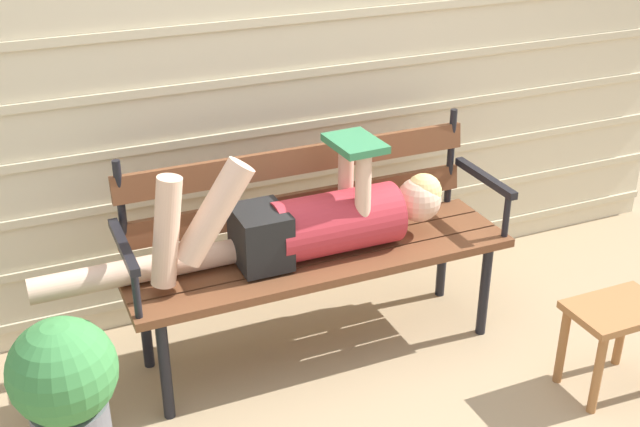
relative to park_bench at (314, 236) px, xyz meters
name	(u,v)px	position (x,y,z in m)	size (l,w,h in m)	color
ground_plane	(330,362)	(0.00, -0.18, -0.52)	(12.00, 12.00, 0.00)	tan
house_siding	(270,75)	(0.00, 0.48, 0.56)	(4.45, 0.08, 2.16)	beige
park_bench	(314,236)	(0.00, 0.00, 0.00)	(1.61, 0.47, 0.92)	brown
reclining_person	(304,222)	(-0.07, -0.07, 0.11)	(1.68, 0.26, 0.50)	#B72D38
footstool	(615,325)	(0.96, -0.76, -0.22)	(0.38, 0.26, 0.38)	#9E6638
potted_plant	(65,386)	(-1.07, -0.32, -0.20)	(0.38, 0.38, 0.57)	slate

